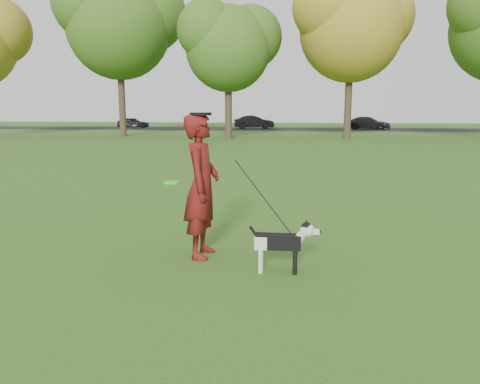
# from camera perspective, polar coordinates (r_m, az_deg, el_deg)

# --- Properties ---
(ground) EXTENTS (120.00, 120.00, 0.00)m
(ground) POSITION_cam_1_polar(r_m,az_deg,el_deg) (6.52, 1.40, -8.39)
(ground) COLOR #285116
(ground) RESTS_ON ground
(road) EXTENTS (120.00, 7.00, 0.02)m
(road) POSITION_cam_1_polar(r_m,az_deg,el_deg) (46.20, 6.17, 7.64)
(road) COLOR black
(road) RESTS_ON ground
(man) EXTENTS (0.50, 0.75, 2.01)m
(man) POSITION_cam_1_polar(r_m,az_deg,el_deg) (6.53, -4.68, 0.72)
(man) COLOR #5E0D12
(man) RESTS_ON ground
(dog) EXTENTS (0.91, 0.18, 0.69)m
(dog) POSITION_cam_1_polar(r_m,az_deg,el_deg) (5.99, 5.34, -5.91)
(dog) COLOR black
(dog) RESTS_ON ground
(car_left) EXTENTS (3.37, 1.92, 1.08)m
(car_left) POSITION_cam_1_polar(r_m,az_deg,el_deg) (49.01, -12.88, 8.23)
(car_left) COLOR black
(car_left) RESTS_ON road
(car_mid) EXTENTS (4.10, 2.08, 1.29)m
(car_mid) POSITION_cam_1_polar(r_m,az_deg,el_deg) (46.36, 1.70, 8.51)
(car_mid) COLOR black
(car_mid) RESTS_ON road
(car_right) EXTENTS (4.43, 2.87, 1.19)m
(car_right) POSITION_cam_1_polar(r_m,az_deg,el_deg) (46.68, 15.37, 8.11)
(car_right) COLOR #232128
(car_right) RESTS_ON road
(man_held_items) EXTENTS (1.82, 0.71, 1.56)m
(man_held_items) POSITION_cam_1_polar(r_m,az_deg,el_deg) (6.13, 2.74, -0.54)
(man_held_items) COLOR #32F91F
(man_held_items) RESTS_ON ground
(tree_row) EXTENTS (51.74, 8.86, 12.01)m
(tree_row) POSITION_cam_1_polar(r_m,az_deg,el_deg) (32.72, 3.43, 19.61)
(tree_row) COLOR #38281C
(tree_row) RESTS_ON ground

